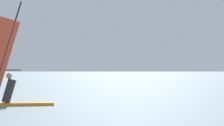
# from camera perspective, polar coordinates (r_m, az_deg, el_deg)

# --- Properties ---
(windsurfer) EXTENTS (3.83, 1.72, 4.19)m
(windsurfer) POSITION_cam_1_polar(r_m,az_deg,el_deg) (17.53, -14.19, -2.10)
(windsurfer) COLOR orange
(windsurfer) RESTS_ON ground_plane
(distant_headland) EXTENTS (985.39, 497.88, 25.39)m
(distant_headland) POSITION_cam_1_polar(r_m,az_deg,el_deg) (1376.45, 7.66, -0.56)
(distant_headland) COLOR #60665B
(distant_headland) RESTS_ON ground_plane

